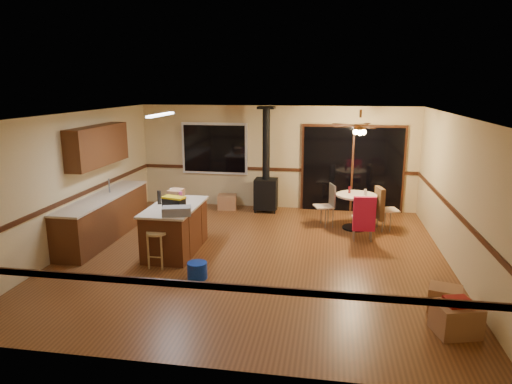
% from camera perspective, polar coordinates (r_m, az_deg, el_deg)
% --- Properties ---
extents(floor, '(7.00, 7.00, 0.00)m').
position_cam_1_polar(floor, '(8.59, -0.33, -7.94)').
color(floor, brown).
rests_on(floor, ground).
extents(ceiling, '(7.00, 7.00, 0.00)m').
position_cam_1_polar(ceiling, '(8.02, -0.35, 9.63)').
color(ceiling, silver).
rests_on(ceiling, ground).
extents(wall_back, '(7.00, 0.00, 7.00)m').
position_cam_1_polar(wall_back, '(11.61, 2.56, 4.33)').
color(wall_back, tan).
rests_on(wall_back, ground).
extents(wall_front, '(7.00, 0.00, 7.00)m').
position_cam_1_polar(wall_front, '(4.94, -7.22, -8.39)').
color(wall_front, tan).
rests_on(wall_front, ground).
extents(wall_left, '(0.00, 7.00, 7.00)m').
position_cam_1_polar(wall_left, '(9.44, -21.79, 1.27)').
color(wall_left, tan).
rests_on(wall_left, ground).
extents(wall_right, '(0.00, 7.00, 7.00)m').
position_cam_1_polar(wall_right, '(8.38, 23.97, -0.37)').
color(wall_right, tan).
rests_on(wall_right, ground).
extents(chair_rail, '(7.00, 7.00, 0.08)m').
position_cam_1_polar(chair_rail, '(8.28, -0.34, -1.48)').
color(chair_rail, '#371A0D').
rests_on(chair_rail, ground).
extents(window, '(1.72, 0.10, 1.32)m').
position_cam_1_polar(window, '(11.83, -5.21, 5.43)').
color(window, black).
rests_on(window, ground).
extents(sliding_door, '(2.52, 0.10, 2.10)m').
position_cam_1_polar(sliding_door, '(11.54, 11.94, 2.73)').
color(sliding_door, black).
rests_on(sliding_door, ground).
extents(lower_cabinets, '(0.60, 3.00, 0.86)m').
position_cam_1_polar(lower_cabinets, '(9.92, -18.40, -3.09)').
color(lower_cabinets, '#512A14').
rests_on(lower_cabinets, ground).
extents(countertop, '(0.64, 3.04, 0.04)m').
position_cam_1_polar(countertop, '(9.80, -18.59, -0.57)').
color(countertop, '#C4B198').
rests_on(countertop, lower_cabinets).
extents(upper_cabinets, '(0.35, 2.00, 0.80)m').
position_cam_1_polar(upper_cabinets, '(9.85, -19.14, 5.51)').
color(upper_cabinets, '#512A14').
rests_on(upper_cabinets, ground).
extents(kitchen_island, '(0.88, 1.68, 0.90)m').
position_cam_1_polar(kitchen_island, '(8.80, -10.03, -4.50)').
color(kitchen_island, '#4A2412').
rests_on(kitchen_island, ground).
extents(wood_stove, '(0.55, 0.50, 2.52)m').
position_cam_1_polar(wood_stove, '(11.31, 1.25, 1.14)').
color(wood_stove, black).
rests_on(wood_stove, ground).
extents(ceiling_fan, '(0.24, 0.24, 0.55)m').
position_cam_1_polar(ceiling_fan, '(9.92, 12.87, 7.77)').
color(ceiling_fan, brown).
rests_on(ceiling_fan, ceiling).
extents(fluorescent_strip, '(0.10, 1.20, 0.04)m').
position_cam_1_polar(fluorescent_strip, '(8.79, -11.82, 9.42)').
color(fluorescent_strip, white).
rests_on(fluorescent_strip, ceiling).
extents(toolbox_grey, '(0.55, 0.40, 0.15)m').
position_cam_1_polar(toolbox_grey, '(8.02, -9.89, -2.36)').
color(toolbox_grey, slate).
rests_on(toolbox_grey, kitchen_island).
extents(toolbox_black, '(0.42, 0.30, 0.21)m').
position_cam_1_polar(toolbox_black, '(8.37, -10.22, -1.49)').
color(toolbox_black, black).
rests_on(toolbox_black, kitchen_island).
extents(toolbox_yellow_lid, '(0.45, 0.31, 0.03)m').
position_cam_1_polar(toolbox_yellow_lid, '(8.34, -10.25, -0.68)').
color(toolbox_yellow_lid, gold).
rests_on(toolbox_yellow_lid, toolbox_black).
extents(box_on_island, '(0.27, 0.35, 0.22)m').
position_cam_1_polar(box_on_island, '(9.03, -9.96, -0.37)').
color(box_on_island, '#926341').
rests_on(box_on_island, kitchen_island).
extents(bottle_dark, '(0.08, 0.08, 0.26)m').
position_cam_1_polar(bottle_dark, '(8.82, -12.00, -0.65)').
color(bottle_dark, black).
rests_on(bottle_dark, kitchen_island).
extents(bottle_pink, '(0.08, 0.08, 0.21)m').
position_cam_1_polar(bottle_pink, '(8.87, -9.38, -0.63)').
color(bottle_pink, '#D84C8C').
rests_on(bottle_pink, kitchen_island).
extents(bottle_white, '(0.07, 0.07, 0.18)m').
position_cam_1_polar(bottle_white, '(9.33, -10.54, -0.08)').
color(bottle_white, white).
rests_on(bottle_white, kitchen_island).
extents(bar_stool, '(0.46, 0.46, 0.64)m').
position_cam_1_polar(bar_stool, '(8.17, -12.22, -7.02)').
color(bar_stool, tan).
rests_on(bar_stool, floor).
extents(blue_bucket, '(0.39, 0.39, 0.27)m').
position_cam_1_polar(blue_bucket, '(7.66, -7.35, -9.69)').
color(blue_bucket, '#0B2DA4').
rests_on(blue_bucket, floor).
extents(dining_table, '(0.88, 0.88, 0.78)m').
position_cam_1_polar(dining_table, '(10.21, 12.38, -1.65)').
color(dining_table, black).
rests_on(dining_table, ground).
extents(glass_red, '(0.07, 0.07, 0.15)m').
position_cam_1_polar(glass_red, '(10.23, 11.61, 0.27)').
color(glass_red, '#590C14').
rests_on(glass_red, dining_table).
extents(glass_cream, '(0.07, 0.07, 0.14)m').
position_cam_1_polar(glass_cream, '(10.10, 13.50, -0.02)').
color(glass_cream, beige).
rests_on(glass_cream, dining_table).
extents(chair_left, '(0.51, 0.50, 0.51)m').
position_cam_1_polar(chair_left, '(10.31, 9.04, -1.03)').
color(chair_left, tan).
rests_on(chair_left, ground).
extents(chair_near, '(0.45, 0.49, 0.70)m').
position_cam_1_polar(chair_near, '(9.35, 13.36, -2.67)').
color(chair_near, tan).
rests_on(chair_near, ground).
extents(chair_right, '(0.54, 0.51, 0.70)m').
position_cam_1_polar(chair_right, '(10.25, 15.31, -1.38)').
color(chair_right, tan).
rests_on(chair_right, ground).
extents(box_under_window, '(0.51, 0.44, 0.37)m').
position_cam_1_polar(box_under_window, '(11.66, -3.62, -1.24)').
color(box_under_window, '#926341').
rests_on(box_under_window, floor).
extents(box_corner_a, '(0.63, 0.57, 0.40)m').
position_cam_1_polar(box_corner_a, '(6.56, 23.73, -14.32)').
color(box_corner_a, '#926341').
rests_on(box_corner_a, floor).
extents(box_corner_b, '(0.52, 0.48, 0.35)m').
position_cam_1_polar(box_corner_b, '(7.10, 22.55, -12.25)').
color(box_corner_b, '#926341').
rests_on(box_corner_b, floor).
extents(box_small_red, '(0.36, 0.32, 0.08)m').
position_cam_1_polar(box_small_red, '(6.45, 23.93, -12.42)').
color(box_small_red, maroon).
rests_on(box_small_red, box_corner_a).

